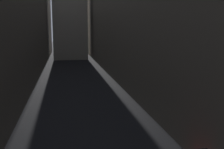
{
  "coord_description": "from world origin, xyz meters",
  "views": [
    {
      "loc": [
        -1.63,
        10.45,
        7.35
      ],
      "look_at": [
        0.0,
        19.74,
        5.79
      ],
      "focal_mm": 43.83,
      "sensor_mm": 36.0,
      "label": 1
    }
  ],
  "objects": [
    {
      "name": "ground_plane",
      "position": [
        0.0,
        48.0,
        0.0
      ],
      "size": [
        264.0,
        264.0,
        0.0
      ],
      "primitive_type": "plane",
      "color": "black"
    }
  ]
}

